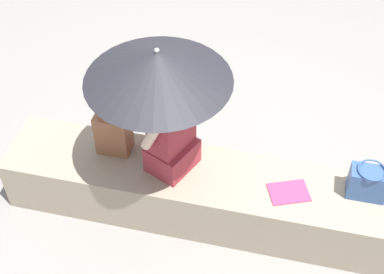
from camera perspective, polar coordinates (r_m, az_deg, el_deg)
name	(u,v)px	position (r m, az deg, el deg)	size (l,w,h in m)	color
ground_plane	(210,213)	(4.42, 1.90, -7.87)	(14.00, 14.00, 0.00)	gray
stone_bench	(211,195)	(4.23, 1.97, -6.00)	(3.16, 0.58, 0.46)	gray
person_seated	(171,128)	(3.84, -2.16, 0.91)	(0.39, 0.51, 0.90)	#992D38
parasol	(158,67)	(3.40, -3.58, 7.30)	(0.95, 0.95, 1.12)	#B7B7BC
handbag_black	(368,182)	(4.03, 17.78, -4.51)	(0.27, 0.20, 0.26)	#335184
tote_bag_canvas	(113,132)	(4.15, -8.16, 0.54)	(0.25, 0.19, 0.37)	brown
magazine	(289,192)	(4.00, 10.00, -5.67)	(0.28, 0.20, 0.01)	#D83866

